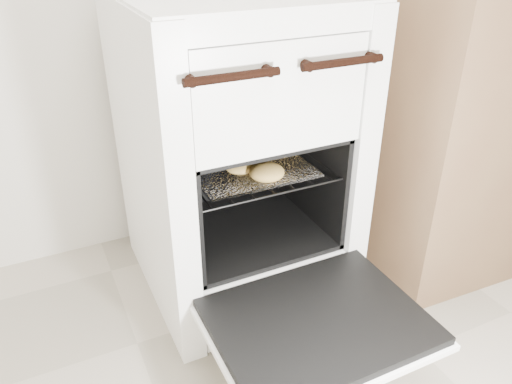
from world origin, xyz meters
TOP-DOWN VIEW (x-y plane):
  - stove at (0.03, 1.20)m, footprint 0.55×0.61m
  - oven_door at (0.03, 0.74)m, footprint 0.49×0.38m
  - oven_rack at (0.03, 1.14)m, footprint 0.40×0.38m
  - foil_sheet at (0.03, 1.12)m, footprint 0.31×0.27m
  - baked_rolls at (0.05, 1.13)m, footprint 0.24×0.28m
  - counter at (0.91, 1.12)m, footprint 0.98×0.67m

SIDE VIEW (x-z plane):
  - oven_door at x=0.03m, z-range 0.16..0.20m
  - stove at x=0.03m, z-range -0.01..0.83m
  - oven_rack at x=0.03m, z-range 0.41..0.41m
  - foil_sheet at x=0.03m, z-range 0.41..0.42m
  - baked_rolls at x=0.05m, z-range 0.42..0.46m
  - counter at x=0.91m, z-range 0.00..0.96m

